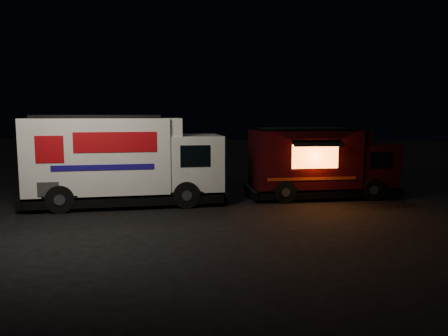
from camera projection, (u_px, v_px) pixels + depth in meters
ground at (201, 211)px, 14.16m from camera, size 80.00×80.00×0.00m
white_truck at (127, 160)px, 15.08m from camera, size 7.21×4.18×3.10m
red_truck at (322, 163)px, 16.44m from camera, size 5.96×3.36×2.62m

